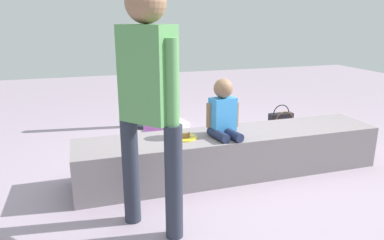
% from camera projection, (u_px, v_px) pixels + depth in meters
% --- Properties ---
extents(ground_plane, '(12.00, 12.00, 0.00)m').
position_uv_depth(ground_plane, '(231.00, 173.00, 3.22)').
color(ground_plane, '#9C8A9B').
extents(concrete_ledge, '(2.68, 0.52, 0.38)m').
position_uv_depth(concrete_ledge, '(231.00, 153.00, 3.17)').
color(concrete_ledge, gray).
rests_on(concrete_ledge, ground_plane).
extents(child_seated, '(0.28, 0.33, 0.48)m').
position_uv_depth(child_seated, '(223.00, 111.00, 3.00)').
color(child_seated, '#1E2746').
rests_on(child_seated, concrete_ledge).
extents(adult_standing, '(0.35, 0.37, 1.55)m').
position_uv_depth(adult_standing, '(148.00, 90.00, 2.13)').
color(adult_standing, '#272C3A').
rests_on(adult_standing, ground_plane).
extents(cake_plate, '(0.22, 0.22, 0.07)m').
position_uv_depth(cake_plate, '(184.00, 136.00, 2.98)').
color(cake_plate, yellow).
rests_on(cake_plate, concrete_ledge).
extents(gift_bag, '(0.25, 0.08, 0.38)m').
position_uv_depth(gift_bag, '(156.00, 135.00, 3.71)').
color(gift_bag, '#B259BF').
rests_on(gift_bag, ground_plane).
extents(railing_post, '(0.36, 0.36, 1.09)m').
position_uv_depth(railing_post, '(145.00, 95.00, 4.50)').
color(railing_post, black).
rests_on(railing_post, ground_plane).
extents(water_bottle_near_gift, '(0.06, 0.06, 0.19)m').
position_uv_depth(water_bottle_near_gift, '(232.00, 124.00, 4.36)').
color(water_bottle_near_gift, silver).
rests_on(water_bottle_near_gift, ground_plane).
extents(water_bottle_far_side, '(0.07, 0.07, 0.24)m').
position_uv_depth(water_bottle_far_side, '(233.00, 143.00, 3.66)').
color(water_bottle_far_side, silver).
rests_on(water_bottle_far_side, ground_plane).
extents(party_cup_red, '(0.07, 0.07, 0.10)m').
position_uv_depth(party_cup_red, '(100.00, 145.00, 3.77)').
color(party_cup_red, red).
rests_on(party_cup_red, ground_plane).
extents(cake_box_white, '(0.40, 0.39, 0.13)m').
position_uv_depth(cake_box_white, '(172.00, 126.00, 4.37)').
color(cake_box_white, white).
rests_on(cake_box_white, ground_plane).
extents(handbag_black_leather, '(0.30, 0.10, 0.32)m').
position_uv_depth(handbag_black_leather, '(281.00, 121.00, 4.44)').
color(handbag_black_leather, black).
rests_on(handbag_black_leather, ground_plane).
extents(handbag_brown_canvas, '(0.31, 0.12, 0.35)m').
position_uv_depth(handbag_brown_canvas, '(284.00, 131.00, 4.00)').
color(handbag_brown_canvas, brown).
rests_on(handbag_brown_canvas, ground_plane).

